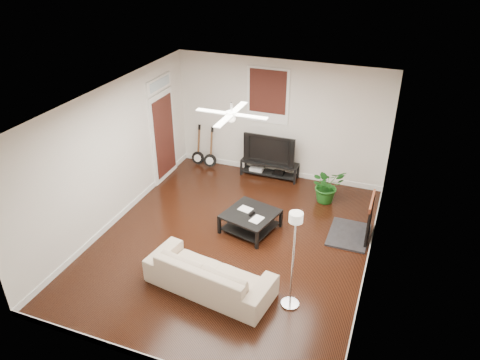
% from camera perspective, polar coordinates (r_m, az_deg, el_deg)
% --- Properties ---
extents(room, '(5.01, 6.01, 2.81)m').
position_cam_1_polar(room, '(8.13, -1.00, 0.27)').
color(room, black).
rests_on(room, ground).
extents(brick_accent, '(0.02, 2.20, 2.80)m').
position_cam_1_polar(brick_accent, '(8.56, 17.26, 0.43)').
color(brick_accent, '#B25739').
rests_on(brick_accent, floor).
extents(fireplace, '(0.80, 1.10, 0.92)m').
position_cam_1_polar(fireplace, '(9.03, 14.60, -4.51)').
color(fireplace, black).
rests_on(fireplace, floor).
extents(window_back, '(1.00, 0.06, 1.30)m').
position_cam_1_polar(window_back, '(10.58, 3.47, 10.41)').
color(window_back, '#35130E').
rests_on(window_back, wall_back).
extents(door_left, '(0.08, 1.00, 2.50)m').
position_cam_1_polar(door_left, '(10.73, -9.55, 6.34)').
color(door_left, white).
rests_on(door_left, wall_left).
extents(tv_stand, '(1.38, 0.37, 0.39)m').
position_cam_1_polar(tv_stand, '(11.06, 3.68, 1.35)').
color(tv_stand, black).
rests_on(tv_stand, floor).
extents(tv, '(1.24, 0.16, 0.71)m').
position_cam_1_polar(tv, '(10.83, 3.81, 3.99)').
color(tv, black).
rests_on(tv, tv_stand).
extents(coffee_table, '(1.14, 1.14, 0.39)m').
position_cam_1_polar(coffee_table, '(9.10, 1.30, -5.17)').
color(coffee_table, black).
rests_on(coffee_table, floor).
extents(sofa, '(2.25, 1.15, 0.63)m').
position_cam_1_polar(sofa, '(7.69, -3.79, -11.51)').
color(sofa, tan).
rests_on(sofa, floor).
extents(floor_lamp, '(0.33, 0.33, 1.75)m').
position_cam_1_polar(floor_lamp, '(7.07, 6.60, -10.01)').
color(floor_lamp, silver).
rests_on(floor_lamp, floor).
extents(potted_plant, '(0.94, 0.92, 0.79)m').
position_cam_1_polar(potted_plant, '(10.11, 10.76, -0.64)').
color(potted_plant, '#1A5919').
rests_on(potted_plant, floor).
extents(guitar_left, '(0.32, 0.23, 1.03)m').
position_cam_1_polar(guitar_left, '(11.52, -5.32, 4.26)').
color(guitar_left, black).
rests_on(guitar_left, floor).
extents(guitar_right, '(0.35, 0.26, 1.03)m').
position_cam_1_polar(guitar_right, '(11.35, -3.79, 3.94)').
color(guitar_right, black).
rests_on(guitar_right, floor).
extents(ceiling_fan, '(1.24, 1.24, 0.32)m').
position_cam_1_polar(ceiling_fan, '(7.63, -1.08, 8.21)').
color(ceiling_fan, white).
rests_on(ceiling_fan, ceiling).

